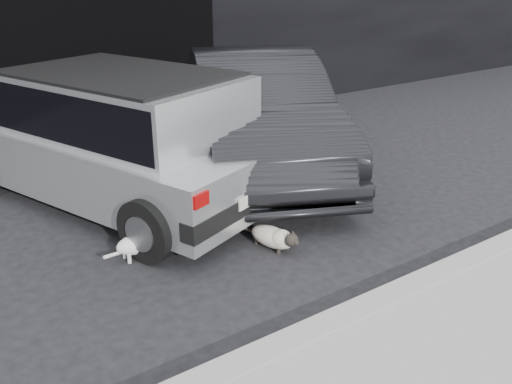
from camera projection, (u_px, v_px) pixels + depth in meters
ground at (164, 225)px, 6.33m from camera, size 80.00×80.00×0.00m
garage_opening at (112, 59)px, 9.38m from camera, size 4.00×0.10×2.60m
curb at (391, 298)px, 4.84m from camera, size 18.00×0.25×0.12m
silver_hatchback at (117, 131)px, 6.76m from camera, size 3.44×4.87×1.64m
second_car at (257, 111)px, 7.91m from camera, size 3.66×5.30×1.66m
cat_siamese at (275, 237)px, 5.77m from camera, size 0.38×0.79×0.28m
cat_white at (143, 241)px, 5.60m from camera, size 0.74×0.25×0.35m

